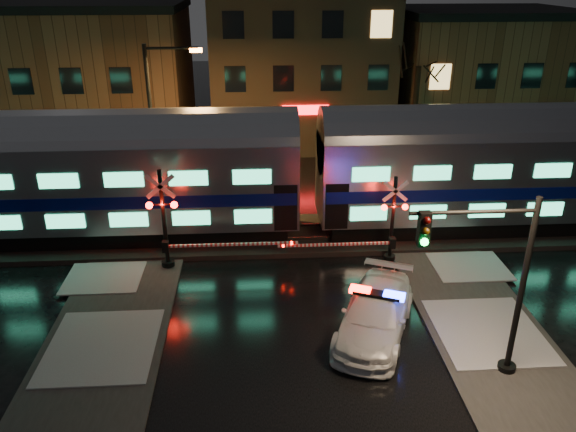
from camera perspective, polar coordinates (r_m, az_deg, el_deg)
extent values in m
plane|color=black|center=(21.85, 0.46, -7.95)|extent=(120.00, 120.00, 0.00)
cube|color=black|center=(26.17, -0.30, -1.95)|extent=(90.00, 4.20, 0.24)
cube|color=#2D2D2D|center=(17.74, -20.64, -18.25)|extent=(4.00, 20.00, 0.12)
cube|color=#2D2D2D|center=(18.69, 23.08, -16.24)|extent=(4.00, 20.00, 0.12)
cube|color=brown|center=(42.74, -19.91, 13.05)|extent=(14.00, 10.00, 9.00)
cube|color=brown|center=(41.55, 1.09, 15.89)|extent=(12.00, 11.00, 11.50)
cube|color=brown|center=(44.29, 18.63, 13.23)|extent=(12.00, 10.00, 8.50)
cube|color=black|center=(28.00, -25.55, -1.47)|extent=(24.00, 2.40, 0.80)
cube|color=#B7BAC1|center=(27.19, -26.39, 2.92)|extent=(25.00, 3.05, 3.80)
cube|color=navy|center=(27.32, -26.24, 2.14)|extent=(24.75, 3.09, 0.55)
cube|color=#3ADD9B|center=(26.26, -27.13, -0.64)|extent=(21.00, 0.05, 0.62)
cylinder|color=#B7BAC1|center=(26.70, -27.05, 6.32)|extent=(25.00, 3.05, 3.05)
imported|color=white|center=(19.56, 8.87, -9.82)|extent=(3.97, 5.65, 1.52)
cube|color=black|center=(19.14, 9.02, -7.83)|extent=(1.62, 0.98, 0.10)
cube|color=#FF0C05|center=(19.19, 7.35, -7.47)|extent=(0.78, 0.59, 0.18)
cube|color=#1426FF|center=(19.05, 10.73, -7.98)|extent=(0.78, 0.59, 0.18)
cylinder|color=black|center=(24.47, 10.25, -4.24)|extent=(0.48, 0.48, 0.29)
cylinder|color=black|center=(23.70, 10.56, -0.45)|extent=(0.15, 0.15, 3.84)
sphere|color=#FF0C05|center=(23.17, 9.75, 0.86)|extent=(0.25, 0.25, 0.25)
sphere|color=#FF0C05|center=(23.38, 11.81, 0.90)|extent=(0.25, 0.25, 0.25)
cube|color=white|center=(23.41, 4.81, -2.89)|extent=(4.80, 0.10, 0.10)
cube|color=black|center=(23.87, 10.54, -2.69)|extent=(0.25, 0.30, 0.45)
cylinder|color=black|center=(24.09, -12.06, -4.84)|extent=(0.54, 0.54, 0.33)
cylinder|color=black|center=(23.21, -12.48, -0.48)|extent=(0.17, 0.17, 4.34)
sphere|color=#FF0C05|center=(22.83, -13.92, 1.05)|extent=(0.28, 0.28, 0.28)
sphere|color=#FF0C05|center=(22.67, -11.49, 1.11)|extent=(0.28, 0.28, 0.28)
cube|color=white|center=(23.15, -5.68, -2.90)|extent=(5.43, 0.10, 0.10)
cube|color=black|center=(23.42, -12.34, -3.03)|extent=(0.25, 0.30, 0.45)
cylinder|color=black|center=(19.27, 21.30, -14.22)|extent=(0.55, 0.55, 0.29)
cylinder|color=black|center=(17.77, 22.63, -7.04)|extent=(0.18, 0.18, 5.88)
cylinder|color=black|center=(15.95, 18.35, 0.39)|extent=(3.53, 0.12, 0.12)
cube|color=black|center=(15.53, 13.64, -1.27)|extent=(0.31, 0.27, 0.98)
sphere|color=#0CFF3F|center=(15.52, 13.70, -2.57)|extent=(0.22, 0.22, 0.22)
cylinder|color=black|center=(28.92, -13.59, 8.44)|extent=(0.21, 0.21, 8.30)
cylinder|color=black|center=(27.98, -11.78, 16.36)|extent=(2.49, 0.12, 0.12)
cube|color=orange|center=(27.87, -9.35, 16.29)|extent=(0.57, 0.29, 0.19)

